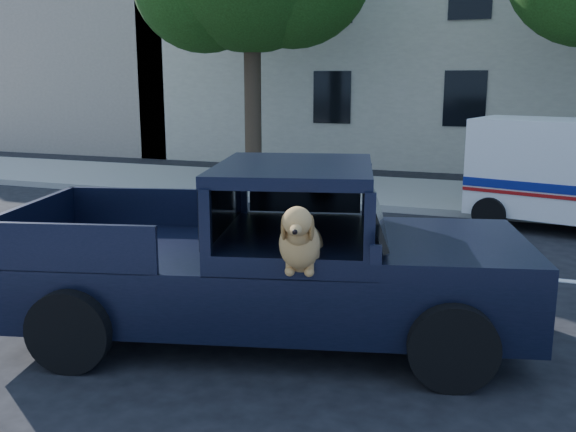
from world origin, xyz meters
name	(u,v)px	position (x,y,z in m)	size (l,w,h in m)	color
ground	(243,339)	(0.00, 0.00, 0.00)	(120.00, 120.00, 0.00)	black
far_sidewalk	(400,193)	(0.00, 9.20, 0.07)	(60.00, 4.00, 0.15)	gray
lane_stripes	(463,271)	(2.00, 3.40, 0.01)	(21.60, 0.14, 0.01)	silver
building_main	(543,22)	(3.00, 16.50, 4.50)	(26.00, 6.00, 9.00)	beige
building_left	(73,48)	(-15.00, 16.50, 4.00)	(12.00, 6.00, 8.00)	tan
pickup_truck	(262,280)	(0.17, 0.14, 0.64)	(5.67, 3.36, 1.91)	black
mail_truck	(573,183)	(3.60, 6.78, 0.89)	(4.03, 2.65, 2.04)	silver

